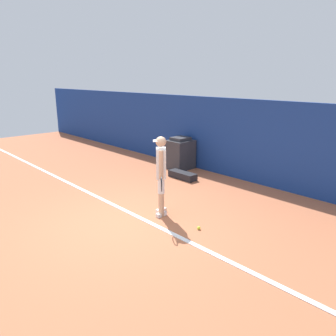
{
  "coord_description": "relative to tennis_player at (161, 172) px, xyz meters",
  "views": [
    {
      "loc": [
        5.06,
        -3.57,
        2.88
      ],
      "look_at": [
        0.15,
        1.01,
        1.0
      ],
      "focal_mm": 35.0,
      "sensor_mm": 36.0,
      "label": 1
    }
  ],
  "objects": [
    {
      "name": "ground_plane",
      "position": [
        -0.15,
        -0.8,
        -0.95
      ],
      "size": [
        24.0,
        24.0,
        0.0
      ],
      "primitive_type": "plane",
      "color": "#B76642"
    },
    {
      "name": "equipment_bag",
      "position": [
        -1.51,
        2.19,
        -0.85
      ],
      "size": [
        0.9,
        0.32,
        0.2
      ],
      "color": "black",
      "rests_on": "ground_plane"
    },
    {
      "name": "court_baseline",
      "position": [
        -0.15,
        -0.47,
        -0.95
      ],
      "size": [
        21.6,
        0.1,
        0.01
      ],
      "color": "white",
      "rests_on": "ground_plane"
    },
    {
      "name": "tennis_ball",
      "position": [
        1.05,
        0.04,
        -0.92
      ],
      "size": [
        0.07,
        0.07,
        0.07
      ],
      "color": "#D1E533",
      "rests_on": "ground_plane"
    },
    {
      "name": "covered_chair",
      "position": [
        -2.34,
        2.93,
        -0.46
      ],
      "size": [
        0.68,
        0.76,
        1.03
      ],
      "color": "#333338",
      "rests_on": "ground_plane"
    },
    {
      "name": "tennis_player",
      "position": [
        0.0,
        0.0,
        0.0
      ],
      "size": [
        0.75,
        0.67,
        1.71
      ],
      "rotation": [
        0.0,
        0.0,
        -0.71
      ],
      "color": "tan",
      "rests_on": "ground_plane"
    },
    {
      "name": "back_wall",
      "position": [
        -0.15,
        3.41,
        0.2
      ],
      "size": [
        24.0,
        0.1,
        2.3
      ],
      "color": "navy",
      "rests_on": "ground_plane"
    }
  ]
}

